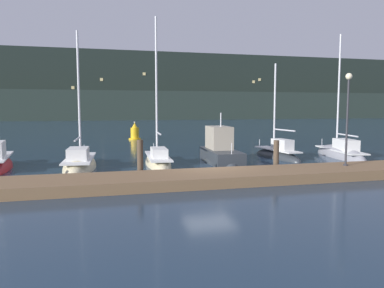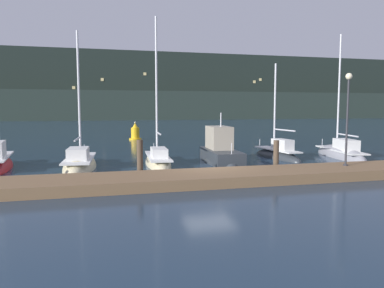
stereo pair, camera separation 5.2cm
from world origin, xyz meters
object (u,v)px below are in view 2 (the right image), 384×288
object	(u,v)px
sailboat_berth_3	(158,162)
sailboat_berth_5	(278,156)
motorboat_berth_4	(221,157)
sailboat_berth_6	(340,155)
sailboat_berth_2	(80,166)
channel_buoy	(135,133)
dock_lamppost	(348,105)

from	to	relation	value
sailboat_berth_3	sailboat_berth_5	world-z (taller)	sailboat_berth_3
motorboat_berth_4	sailboat_berth_6	world-z (taller)	sailboat_berth_6
sailboat_berth_2	channel_buoy	distance (m)	18.32
sailboat_berth_2	motorboat_berth_4	size ratio (longest dim) A/B	1.58
sailboat_berth_3	motorboat_berth_4	distance (m)	3.79
sailboat_berth_2	dock_lamppost	distance (m)	14.29
sailboat_berth_5	sailboat_berth_3	bearing A→B (deg)	-174.82
sailboat_berth_2	sailboat_berth_3	world-z (taller)	sailboat_berth_3
channel_buoy	dock_lamppost	bearing A→B (deg)	-70.86
sailboat_berth_2	motorboat_berth_4	xyz separation A→B (m)	(8.15, 0.01, 0.26)
motorboat_berth_4	dock_lamppost	bearing A→B (deg)	-49.04
motorboat_berth_4	sailboat_berth_6	distance (m)	8.65
sailboat_berth_6	sailboat_berth_5	bearing A→B (deg)	171.70
sailboat_berth_6	channel_buoy	world-z (taller)	sailboat_berth_6
dock_lamppost	sailboat_berth_2	bearing A→B (deg)	157.26
channel_buoy	dock_lamppost	distance (m)	24.54
sailboat_berth_5	motorboat_berth_4	bearing A→B (deg)	-166.18
motorboat_berth_4	dock_lamppost	distance (m)	7.76
sailboat_berth_6	channel_buoy	distance (m)	20.98
sailboat_berth_3	sailboat_berth_5	distance (m)	8.12
sailboat_berth_2	sailboat_berth_5	size ratio (longest dim) A/B	1.22
sailboat_berth_3	sailboat_berth_6	world-z (taller)	sailboat_berth_3
sailboat_berth_2	sailboat_berth_6	world-z (taller)	sailboat_berth_6
sailboat_berth_2	sailboat_berth_3	distance (m)	4.40
channel_buoy	sailboat_berth_6	bearing A→B (deg)	-55.23
motorboat_berth_4	dock_lamppost	xyz separation A→B (m)	(4.67, -5.38, 3.07)
motorboat_berth_4	sailboat_berth_3	bearing A→B (deg)	175.01
sailboat_berth_3	channel_buoy	bearing A→B (deg)	88.54
motorboat_berth_4	channel_buoy	distance (m)	17.97
motorboat_berth_4	channel_buoy	bearing A→B (deg)	100.66
sailboat_berth_5	sailboat_berth_6	distance (m)	4.36
sailboat_berth_5	dock_lamppost	world-z (taller)	sailboat_berth_5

